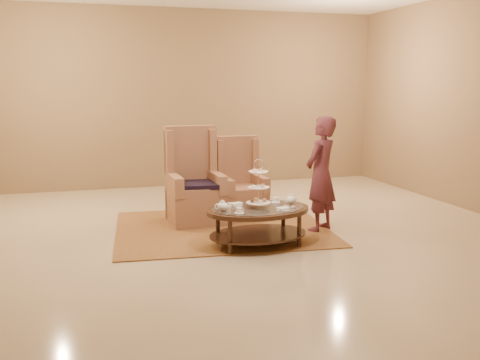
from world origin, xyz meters
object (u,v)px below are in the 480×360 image
object	(u,v)px
tea_table	(258,215)
person	(321,174)
armchair_left	(194,190)
armchair_right	(240,190)

from	to	relation	value
tea_table	person	bearing A→B (deg)	19.48
tea_table	person	world-z (taller)	person
armchair_left	person	size ratio (longest dim) A/B	0.88
tea_table	armchair_left	world-z (taller)	armchair_left
armchair_left	person	xyz separation A→B (m)	(1.59, -0.99, 0.32)
armchair_right	person	xyz separation A→B (m)	(0.85, -1.10, 0.39)
armchair_left	armchair_right	world-z (taller)	armchair_left
tea_table	armchair_right	distance (m)	1.57
armchair_left	armchair_right	bearing A→B (deg)	5.95
armchair_right	tea_table	bearing A→B (deg)	-100.76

